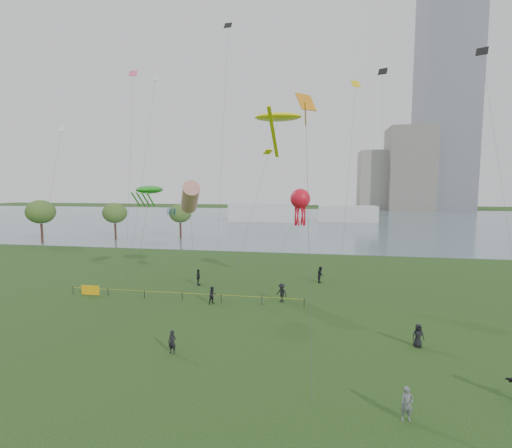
% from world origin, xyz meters
% --- Properties ---
extents(ground_plane, '(400.00, 400.00, 0.00)m').
position_xyz_m(ground_plane, '(0.00, 0.00, 0.00)').
color(ground_plane, '#193511').
extents(lake, '(400.00, 120.00, 0.08)m').
position_xyz_m(lake, '(0.00, 100.00, 0.02)').
color(lake, slate).
rests_on(lake, ground_plane).
extents(tower, '(24.00, 24.00, 120.00)m').
position_xyz_m(tower, '(62.00, 168.00, 60.00)').
color(tower, slate).
rests_on(tower, ground_plane).
extents(building_mid, '(20.00, 20.00, 38.00)m').
position_xyz_m(building_mid, '(46.00, 162.00, 19.00)').
color(building_mid, slate).
rests_on(building_mid, ground_plane).
extents(building_low, '(16.00, 18.00, 28.00)m').
position_xyz_m(building_low, '(32.00, 168.00, 14.00)').
color(building_low, gray).
rests_on(building_low, ground_plane).
extents(pavilion_left, '(22.00, 8.00, 6.00)m').
position_xyz_m(pavilion_left, '(-12.00, 95.00, 3.00)').
color(pavilion_left, silver).
rests_on(pavilion_left, ground_plane).
extents(pavilion_right, '(18.00, 7.00, 5.00)m').
position_xyz_m(pavilion_right, '(14.00, 98.00, 2.50)').
color(pavilion_right, silver).
rests_on(pavilion_right, ground_plane).
extents(trees, '(29.54, 16.30, 8.52)m').
position_xyz_m(trees, '(-38.10, 47.84, 5.81)').
color(trees, '#372019').
rests_on(trees, ground_plane).
extents(fence, '(24.07, 0.07, 1.05)m').
position_xyz_m(fence, '(-13.97, 12.45, 0.55)').
color(fence, black).
rests_on(fence, ground_plane).
extents(kite_flyer, '(0.67, 0.49, 1.70)m').
position_xyz_m(kite_flyer, '(9.75, -3.68, 0.85)').
color(kite_flyer, slate).
rests_on(kite_flyer, ground_plane).
extents(spectator_a, '(1.01, 1.04, 1.69)m').
position_xyz_m(spectator_a, '(-4.57, 11.94, 0.84)').
color(spectator_a, black).
rests_on(spectator_a, ground_plane).
extents(spectator_b, '(1.37, 1.21, 1.84)m').
position_xyz_m(spectator_b, '(1.91, 13.64, 0.92)').
color(spectator_b, black).
rests_on(spectator_b, ground_plane).
extents(spectator_c, '(0.66, 1.15, 1.85)m').
position_xyz_m(spectator_c, '(-8.07, 18.07, 0.93)').
color(spectator_c, black).
rests_on(spectator_c, ground_plane).
extents(spectator_d, '(0.86, 0.62, 1.64)m').
position_xyz_m(spectator_d, '(12.42, 5.15, 0.82)').
color(spectator_d, black).
rests_on(spectator_d, ground_plane).
extents(spectator_f, '(0.64, 0.47, 1.61)m').
position_xyz_m(spectator_f, '(-4.22, 1.21, 0.80)').
color(spectator_f, black).
rests_on(spectator_f, ground_plane).
extents(spectator_g, '(0.84, 1.01, 1.89)m').
position_xyz_m(spectator_g, '(5.67, 21.73, 0.94)').
color(spectator_g, black).
rests_on(spectator_g, ground_plane).
extents(kite_stingray, '(6.66, 10.12, 19.31)m').
position_xyz_m(kite_stingray, '(0.70, 20.26, 18.83)').
color(kite_stingray, '#3F3F42').
extents(kite_windsock, '(4.57, 7.47, 11.94)m').
position_xyz_m(kite_windsock, '(-9.40, 19.44, 9.96)').
color(kite_windsock, '#3F3F42').
extents(kite_creature, '(2.94, 4.66, 11.32)m').
position_xyz_m(kite_creature, '(-12.59, 15.80, 10.87)').
color(kite_creature, '#3F3F42').
extents(kite_octopus, '(4.38, 8.29, 11.00)m').
position_xyz_m(kite_octopus, '(3.36, 18.37, 9.85)').
color(kite_octopus, '#3F3F42').
extents(kite_delta, '(1.66, 9.22, 17.80)m').
position_xyz_m(kite_delta, '(4.39, 5.03, 16.31)').
color(kite_delta, '#3F3F42').
extents(small_kites, '(42.02, 9.99, 13.17)m').
position_xyz_m(small_kites, '(-2.64, 18.43, 23.19)').
color(small_kites, '#E5598C').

